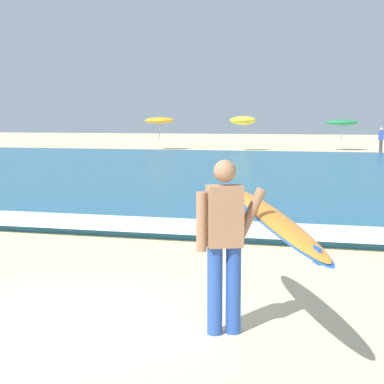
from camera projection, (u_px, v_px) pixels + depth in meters
ground_plane at (68, 322)px, 6.54m from camera, size 160.00×160.00×0.00m
sea at (282, 171)px, 24.34m from camera, size 120.00×28.00×0.14m
surf_foam at (194, 226)px, 11.48m from camera, size 120.00×1.64×0.01m
surfer_with_board at (251, 230)px, 6.11m from camera, size 1.52×2.74×1.73m
beach_umbrella_0 at (159, 120)px, 42.72m from camera, size 2.03×2.05×2.27m
beach_umbrella_1 at (243, 121)px, 41.50m from camera, size 1.77×1.78×2.30m
beach_umbrella_2 at (342, 123)px, 41.69m from camera, size 2.22×2.22×2.07m
beachgoer_near_row_left at (381, 140)px, 38.28m from camera, size 0.32×0.20×1.58m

